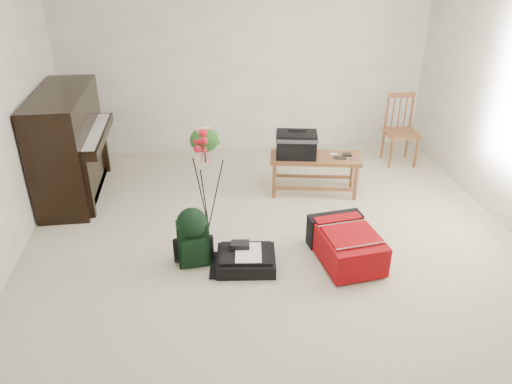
{
  "coord_description": "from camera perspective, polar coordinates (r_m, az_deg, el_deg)",
  "views": [
    {
      "loc": [
        -0.7,
        -3.98,
        2.83
      ],
      "look_at": [
        -0.17,
        0.35,
        0.53
      ],
      "focal_mm": 35.0,
      "sensor_mm": 36.0,
      "label": 1
    }
  ],
  "objects": [
    {
      "name": "floor",
      "position": [
        4.93,
        2.44,
        -7.26
      ],
      "size": [
        5.0,
        5.5,
        0.01
      ],
      "primitive_type": "cube",
      "color": "beige",
      "rests_on": "ground"
    },
    {
      "name": "wall_back",
      "position": [
        6.95,
        -1.11,
        14.63
      ],
      "size": [
        5.0,
        0.04,
        2.5
      ],
      "primitive_type": "cube",
      "color": "white",
      "rests_on": "floor"
    },
    {
      "name": "piano",
      "position": [
        6.19,
        -20.5,
        4.83
      ],
      "size": [
        0.71,
        1.5,
        1.25
      ],
      "color": "black",
      "rests_on": "floor"
    },
    {
      "name": "bench",
      "position": [
        5.83,
        5.36,
        4.87
      ],
      "size": [
        1.11,
        0.6,
        0.81
      ],
      "rotation": [
        0.0,
        0.0,
        -0.18
      ],
      "color": "brown",
      "rests_on": "floor"
    },
    {
      "name": "dining_chair",
      "position": [
        6.99,
        16.19,
        6.75
      ],
      "size": [
        0.41,
        0.41,
        0.92
      ],
      "rotation": [
        0.0,
        0.0,
        -0.03
      ],
      "color": "brown",
      "rests_on": "floor"
    },
    {
      "name": "red_suitcase",
      "position": [
        4.89,
        10.12,
        -5.56
      ],
      "size": [
        0.62,
        0.84,
        0.33
      ],
      "rotation": [
        0.0,
        0.0,
        0.13
      ],
      "color": "#A60A07",
      "rests_on": "floor"
    },
    {
      "name": "black_duffel",
      "position": [
        4.73,
        -1.15,
        -7.68
      ],
      "size": [
        0.59,
        0.49,
        0.23
      ],
      "rotation": [
        0.0,
        0.0,
        -0.1
      ],
      "color": "black",
      "rests_on": "floor"
    },
    {
      "name": "green_backpack",
      "position": [
        4.68,
        -7.25,
        -4.82
      ],
      "size": [
        0.31,
        0.29,
        0.59
      ],
      "rotation": [
        0.0,
        0.0,
        0.08
      ],
      "color": "black",
      "rests_on": "floor"
    },
    {
      "name": "flower_stand",
      "position": [
        5.11,
        -5.7,
        1.41
      ],
      "size": [
        0.44,
        0.44,
        1.17
      ],
      "rotation": [
        0.0,
        0.0,
        0.22
      ],
      "color": "black",
      "rests_on": "floor"
    }
  ]
}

